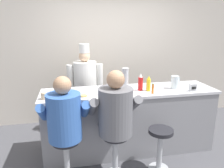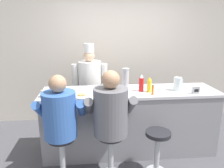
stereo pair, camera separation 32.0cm
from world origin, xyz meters
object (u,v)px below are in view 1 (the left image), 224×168
at_px(hot_sauce_bottle_orange, 153,89).
at_px(cup_stack_steel, 125,79).
at_px(coffee_mug_tan, 45,96).
at_px(napkin_dispenser_chrome, 193,88).
at_px(cereal_bowl, 105,93).
at_px(ketchup_bottle_red, 141,82).
at_px(water_pitcher_clear, 175,82).
at_px(breakfast_plate, 83,97).
at_px(empty_stool_round, 160,143).
at_px(mustard_bottle_yellow, 148,84).
at_px(diner_seated_grey, 115,114).
at_px(diner_seated_blue, 65,119).
at_px(cook_in_whites_near, 85,85).

xyz_separation_m(hot_sauce_bottle_orange, cup_stack_steel, (-0.35, 0.22, 0.10)).
distance_m(coffee_mug_tan, napkin_dispenser_chrome, 2.13).
distance_m(cereal_bowl, napkin_dispenser_chrome, 1.31).
bearing_deg(ketchup_bottle_red, water_pitcher_clear, -1.84).
relative_size(breakfast_plate, empty_stool_round, 0.43).
bearing_deg(water_pitcher_clear, mustard_bottle_yellow, -175.57).
height_order(breakfast_plate, napkin_dispenser_chrome, napkin_dispenser_chrome).
bearing_deg(napkin_dispenser_chrome, hot_sauce_bottle_orange, 179.31).
distance_m(breakfast_plate, diner_seated_grey, 0.52).
height_order(mustard_bottle_yellow, water_pitcher_clear, mustard_bottle_yellow).
xyz_separation_m(napkin_dispenser_chrome, diner_seated_blue, (-1.88, -0.33, -0.20)).
height_order(breakfast_plate, cook_in_whites_near, cook_in_whites_near).
height_order(ketchup_bottle_red, cereal_bowl, ketchup_bottle_red).
xyz_separation_m(mustard_bottle_yellow, coffee_mug_tan, (-1.48, -0.09, -0.06)).
distance_m(coffee_mug_tan, empty_stool_round, 1.67).
bearing_deg(cup_stack_steel, cereal_bowl, -156.83).
xyz_separation_m(cup_stack_steel, empty_stool_round, (0.35, -0.59, -0.76)).
relative_size(ketchup_bottle_red, hot_sauce_bottle_orange, 1.77).
height_order(ketchup_bottle_red, cup_stack_steel, cup_stack_steel).
bearing_deg(cook_in_whites_near, breakfast_plate, -96.11).
xyz_separation_m(diner_seated_grey, cook_in_whites_near, (-0.26, 1.33, 0.02)).
height_order(water_pitcher_clear, cup_stack_steel, cup_stack_steel).
relative_size(water_pitcher_clear, breakfast_plate, 0.77).
bearing_deg(water_pitcher_clear, hot_sauce_bottle_orange, -158.30).
height_order(coffee_mug_tan, cook_in_whites_near, cook_in_whites_near).
bearing_deg(cereal_bowl, diner_seated_blue, -144.07).
bearing_deg(coffee_mug_tan, cereal_bowl, 2.07).
distance_m(mustard_bottle_yellow, empty_stool_round, 0.86).
distance_m(cereal_bowl, empty_stool_round, 1.02).
xyz_separation_m(ketchup_bottle_red, coffee_mug_tan, (-1.38, -0.14, -0.07)).
relative_size(cup_stack_steel, napkin_dispenser_chrome, 3.14).
distance_m(breakfast_plate, cup_stack_steel, 0.69).
relative_size(ketchup_bottle_red, coffee_mug_tan, 1.83).
height_order(ketchup_bottle_red, hot_sauce_bottle_orange, ketchup_bottle_red).
xyz_separation_m(hot_sauce_bottle_orange, water_pitcher_clear, (0.43, 0.17, 0.03)).
bearing_deg(breakfast_plate, diner_seated_grey, -43.10).
height_order(mustard_bottle_yellow, diner_seated_grey, diner_seated_grey).
distance_m(ketchup_bottle_red, empty_stool_round, 0.91).
relative_size(coffee_mug_tan, napkin_dispenser_chrome, 1.29).
bearing_deg(empty_stool_round, cereal_bowl, 146.30).
relative_size(hot_sauce_bottle_orange, cook_in_whites_near, 0.09).
bearing_deg(breakfast_plate, hot_sauce_bottle_orange, -0.41).
xyz_separation_m(ketchup_bottle_red, mustard_bottle_yellow, (0.11, -0.05, -0.01)).
bearing_deg(hot_sauce_bottle_orange, breakfast_plate, 179.59).
distance_m(mustard_bottle_yellow, cook_in_whites_near, 1.24).
distance_m(cereal_bowl, coffee_mug_tan, 0.82).
distance_m(water_pitcher_clear, napkin_dispenser_chrome, 0.27).
distance_m(diner_seated_grey, cook_in_whites_near, 1.36).
xyz_separation_m(ketchup_bottle_red, diner_seated_blue, (-1.13, -0.53, -0.26)).
distance_m(ketchup_bottle_red, mustard_bottle_yellow, 0.12).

